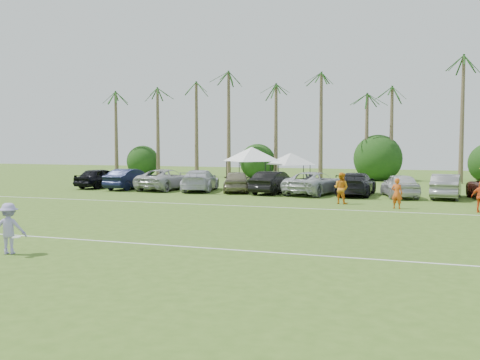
% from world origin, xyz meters
% --- Properties ---
extents(ground, '(120.00, 120.00, 0.00)m').
position_xyz_m(ground, '(0.00, 0.00, 0.00)').
color(ground, '#42641E').
rests_on(ground, ground).
extents(field_lines, '(80.00, 12.10, 0.01)m').
position_xyz_m(field_lines, '(0.00, 8.00, 0.01)').
color(field_lines, white).
rests_on(field_lines, ground).
extents(palm_tree_0, '(2.40, 2.40, 8.90)m').
position_xyz_m(palm_tree_0, '(-22.00, 38.00, 7.48)').
color(palm_tree_0, brown).
rests_on(palm_tree_0, ground).
extents(palm_tree_1, '(2.40, 2.40, 9.90)m').
position_xyz_m(palm_tree_1, '(-17.00, 38.00, 8.35)').
color(palm_tree_1, brown).
rests_on(palm_tree_1, ground).
extents(palm_tree_2, '(2.40, 2.40, 10.90)m').
position_xyz_m(palm_tree_2, '(-12.00, 38.00, 9.21)').
color(palm_tree_2, brown).
rests_on(palm_tree_2, ground).
extents(palm_tree_3, '(2.40, 2.40, 11.90)m').
position_xyz_m(palm_tree_3, '(-8.00, 38.00, 10.06)').
color(palm_tree_3, brown).
rests_on(palm_tree_3, ground).
extents(palm_tree_4, '(2.40, 2.40, 8.90)m').
position_xyz_m(palm_tree_4, '(-4.00, 38.00, 7.48)').
color(palm_tree_4, brown).
rests_on(palm_tree_4, ground).
extents(palm_tree_5, '(2.40, 2.40, 9.90)m').
position_xyz_m(palm_tree_5, '(0.00, 38.00, 8.35)').
color(palm_tree_5, brown).
rests_on(palm_tree_5, ground).
extents(palm_tree_6, '(2.40, 2.40, 10.90)m').
position_xyz_m(palm_tree_6, '(4.00, 38.00, 9.21)').
color(palm_tree_6, brown).
rests_on(palm_tree_6, ground).
extents(palm_tree_7, '(2.40, 2.40, 11.90)m').
position_xyz_m(palm_tree_7, '(8.00, 38.00, 10.06)').
color(palm_tree_7, brown).
rests_on(palm_tree_7, ground).
extents(palm_tree_8, '(2.40, 2.40, 8.90)m').
position_xyz_m(palm_tree_8, '(13.00, 38.00, 7.48)').
color(palm_tree_8, brown).
rests_on(palm_tree_8, ground).
extents(bush_tree_0, '(4.00, 4.00, 4.00)m').
position_xyz_m(bush_tree_0, '(-19.00, 39.00, 1.80)').
color(bush_tree_0, brown).
rests_on(bush_tree_0, ground).
extents(bush_tree_1, '(4.00, 4.00, 4.00)m').
position_xyz_m(bush_tree_1, '(-6.00, 39.00, 1.80)').
color(bush_tree_1, brown).
rests_on(bush_tree_1, ground).
extents(bush_tree_2, '(4.00, 4.00, 4.00)m').
position_xyz_m(bush_tree_2, '(6.00, 39.00, 1.80)').
color(bush_tree_2, brown).
rests_on(bush_tree_2, ground).
extents(sideline_player_a, '(0.70, 0.56, 1.69)m').
position_xyz_m(sideline_player_a, '(8.65, 15.58, 0.84)').
color(sideline_player_a, '#DF5718').
rests_on(sideline_player_a, ground).
extents(sideline_player_b, '(1.09, 0.97, 1.86)m').
position_xyz_m(sideline_player_b, '(5.41, 16.98, 0.93)').
color(sideline_player_b, orange).
rests_on(sideline_player_b, ground).
extents(canopy_tent_left, '(4.73, 4.73, 3.84)m').
position_xyz_m(canopy_tent_left, '(-2.65, 25.06, 3.29)').
color(canopy_tent_left, black).
rests_on(canopy_tent_left, ground).
extents(canopy_tent_right, '(4.07, 4.07, 3.29)m').
position_xyz_m(canopy_tent_right, '(0.09, 26.67, 2.82)').
color(canopy_tent_right, black).
rests_on(canopy_tent_right, ground).
extents(frisbee_player, '(1.31, 1.01, 1.67)m').
position_xyz_m(frisbee_player, '(-2.86, -0.89, 0.83)').
color(frisbee_player, '#A396D5').
rests_on(frisbee_player, ground).
extents(parked_car_0, '(2.56, 4.89, 1.59)m').
position_xyz_m(parked_car_0, '(-14.49, 22.21, 0.79)').
color(parked_car_0, black).
rests_on(parked_car_0, ground).
extents(parked_car_1, '(2.09, 4.95, 1.59)m').
position_xyz_m(parked_car_1, '(-11.60, 21.86, 0.79)').
color(parked_car_1, black).
rests_on(parked_car_1, ground).
extents(parked_car_2, '(3.08, 5.91, 1.59)m').
position_xyz_m(parked_car_2, '(-8.72, 22.30, 0.79)').
color(parked_car_2, '#B1B1B1').
rests_on(parked_car_2, ground).
extents(parked_car_3, '(3.28, 5.81, 1.59)m').
position_xyz_m(parked_car_3, '(-5.83, 22.22, 0.79)').
color(parked_car_3, silver).
rests_on(parked_car_3, ground).
extents(parked_car_4, '(3.21, 5.01, 1.59)m').
position_xyz_m(parked_car_4, '(-2.95, 22.28, 0.79)').
color(parked_car_4, gray).
rests_on(parked_car_4, ground).
extents(parked_car_5, '(2.46, 5.04, 1.59)m').
position_xyz_m(parked_car_5, '(-0.06, 21.99, 0.79)').
color(parked_car_5, black).
rests_on(parked_car_5, ground).
extents(parked_car_6, '(3.95, 6.19, 1.59)m').
position_xyz_m(parked_car_6, '(2.82, 22.20, 0.79)').
color(parked_car_6, '#B3B6BA').
rests_on(parked_car_6, ground).
extents(parked_car_7, '(2.43, 5.55, 1.59)m').
position_xyz_m(parked_car_7, '(5.71, 22.40, 0.79)').
color(parked_car_7, black).
rests_on(parked_car_7, ground).
extents(parked_car_8, '(3.00, 4.99, 1.59)m').
position_xyz_m(parked_car_8, '(8.59, 22.00, 0.79)').
color(parked_car_8, silver).
rests_on(parked_car_8, ground).
extents(parked_car_9, '(2.18, 4.97, 1.59)m').
position_xyz_m(parked_car_9, '(11.48, 22.30, 0.79)').
color(parked_car_9, gray).
rests_on(parked_car_9, ground).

